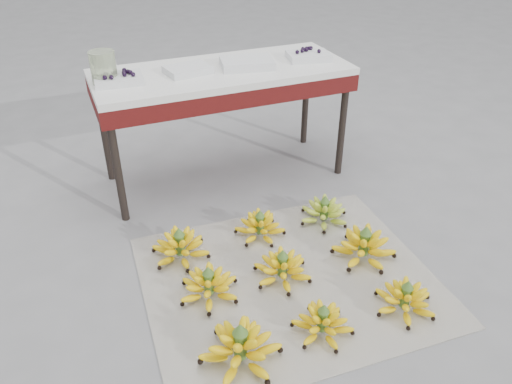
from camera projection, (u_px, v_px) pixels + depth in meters
name	position (u px, v px, depth m)	size (l,w,h in m)	color
ground	(267.00, 275.00, 2.24)	(60.00, 60.00, 0.00)	slate
newspaper_mat	(289.00, 279.00, 2.21)	(1.25, 1.05, 0.01)	white
bunch_front_left	(241.00, 348.00, 1.80)	(0.38, 0.38, 0.18)	#FFE101
bunch_front_center	(323.00, 323.00, 1.92)	(0.28, 0.28, 0.15)	#FFE101
bunch_front_right	(405.00, 299.00, 2.03)	(0.31, 0.31, 0.15)	#FFE101
bunch_mid_left	(209.00, 286.00, 2.09)	(0.30, 0.30, 0.16)	#FFE101
bunch_mid_center	(282.00, 268.00, 2.19)	(0.28, 0.28, 0.16)	#FFE101
bunch_mid_right	(364.00, 247.00, 2.31)	(0.37, 0.37, 0.18)	#FFE101
bunch_back_left	(180.00, 247.00, 2.31)	(0.31, 0.31, 0.17)	#FFE101
bunch_back_center	(260.00, 227.00, 2.46)	(0.27, 0.27, 0.15)	#FFE101
bunch_back_right	(324.00, 212.00, 2.56)	(0.32, 0.32, 0.16)	#8AAF2C
vendor_table	(223.00, 82.00, 2.69)	(1.37, 0.55, 0.66)	black
tray_far_left	(119.00, 79.00, 2.45)	(0.24, 0.18, 0.06)	silver
tray_left	(188.00, 70.00, 2.58)	(0.25, 0.20, 0.04)	silver
tray_right	(247.00, 63.00, 2.66)	(0.31, 0.25, 0.04)	silver
tray_far_right	(308.00, 56.00, 2.78)	(0.26, 0.21, 0.06)	silver
glass_jar	(103.00, 67.00, 2.42)	(0.13, 0.13, 0.16)	beige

